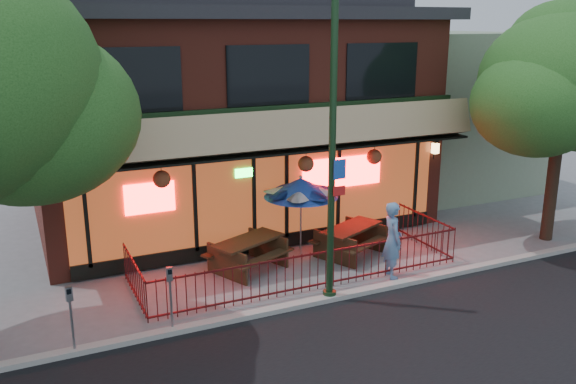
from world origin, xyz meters
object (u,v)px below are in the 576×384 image
(street_tree_right, at_px, (564,74))
(parking_meter_far, at_px, (70,309))
(picnic_table_right, at_px, (351,236))
(pedestrian, at_px, (392,240))
(picnic_table_left, at_px, (248,250))
(parking_meter_near, at_px, (170,288))
(street_light, at_px, (332,171))
(patio_umbrella, at_px, (301,187))

(street_tree_right, bearing_deg, parking_meter_far, -175.60)
(picnic_table_right, bearing_deg, parking_meter_far, -163.18)
(picnic_table_right, height_order, pedestrian, pedestrian)
(picnic_table_left, bearing_deg, street_tree_right, -9.28)
(street_tree_right, distance_m, parking_meter_far, 14.45)
(parking_meter_near, relative_size, parking_meter_far, 1.01)
(street_light, distance_m, pedestrian, 3.03)
(parking_meter_near, distance_m, parking_meter_far, 2.00)
(picnic_table_left, xyz_separation_m, pedestrian, (3.20, -1.98, 0.45))
(pedestrian, height_order, parking_meter_near, pedestrian)
(pedestrian, bearing_deg, picnic_table_left, 70.35)
(picnic_table_left, bearing_deg, parking_meter_far, -151.39)
(pedestrian, xyz_separation_m, parking_meter_near, (-5.90, -0.50, -0.01))
(street_light, distance_m, patio_umbrella, 3.09)
(street_tree_right, xyz_separation_m, patio_umbrella, (-7.44, 1.81, -2.96))
(parking_meter_far, bearing_deg, pedestrian, 4.21)
(pedestrian, distance_m, parking_meter_near, 5.92)
(street_light, relative_size, parking_meter_far, 4.81)
(patio_umbrella, distance_m, parking_meter_near, 5.32)
(street_light, distance_m, parking_meter_near, 4.38)
(street_tree_right, relative_size, patio_umbrella, 3.00)
(street_tree_right, bearing_deg, patio_umbrella, 166.30)
(street_tree_right, relative_size, picnic_table_right, 2.89)
(pedestrian, bearing_deg, patio_umbrella, 45.07)
(street_light, xyz_separation_m, picnic_table_left, (-1.11, 2.48, -2.59))
(street_tree_right, xyz_separation_m, pedestrian, (-5.95, -0.49, -3.95))
(street_light, distance_m, parking_meter_far, 6.20)
(picnic_table_right, relative_size, pedestrian, 1.21)
(street_light, relative_size, pedestrian, 3.48)
(parking_meter_far, bearing_deg, street_tree_right, 4.40)
(street_tree_right, xyz_separation_m, picnic_table_left, (-9.15, 1.50, -4.40))
(picnic_table_right, bearing_deg, patio_umbrella, 157.07)
(picnic_table_left, relative_size, parking_meter_far, 1.68)
(parking_meter_near, xyz_separation_m, parking_meter_far, (-2.00, -0.08, -0.01))
(street_tree_right, bearing_deg, street_light, -172.99)
(picnic_table_left, bearing_deg, street_light, -65.93)
(street_tree_right, height_order, picnic_table_right, street_tree_right)
(street_light, height_order, parking_meter_near, street_light)
(patio_umbrella, distance_m, parking_meter_far, 7.10)
(street_light, relative_size, street_tree_right, 1.00)
(picnic_table_left, bearing_deg, pedestrian, -31.80)
(street_tree_right, relative_size, picnic_table_left, 2.88)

